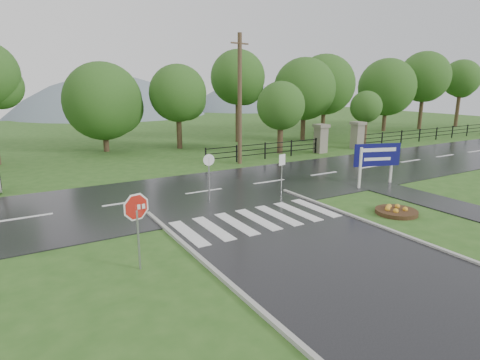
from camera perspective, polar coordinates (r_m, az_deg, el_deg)
ground at (r=12.60m, az=15.25°, el=-12.15°), size 120.00×120.00×0.00m
main_road at (r=20.35m, az=-5.15°, el=-1.73°), size 90.00×8.00×0.04m
walkway at (r=21.23m, az=23.74°, el=-2.21°), size 2.20×11.00×0.04m
crosswalk at (r=16.15m, az=2.52°, el=-5.60°), size 6.50×2.80×0.02m
pillar_west at (r=32.21m, az=11.42°, el=5.90°), size 1.00×1.00×2.24m
pillar_east at (r=34.99m, az=16.35°, el=6.21°), size 1.00×1.00×2.24m
fence_west at (r=29.08m, az=3.59°, el=4.42°), size 9.58×0.08×1.20m
fence_east at (r=43.45m, az=26.18°, el=6.14°), size 20.58×0.08×1.20m
hills at (r=76.64m, az=-20.40°, el=-3.05°), size 102.00×48.00×48.00m
treeline at (r=33.55m, az=-13.93°, el=4.03°), size 83.20×5.20×10.00m
stop_sign at (r=11.92m, az=-14.49°, el=-4.62°), size 1.07×0.28×2.47m
estate_billboard at (r=22.36m, az=18.91°, el=3.11°), size 2.53×0.90×2.29m
flower_bed at (r=18.17m, az=21.36°, el=-4.11°), size 1.73×1.73×0.35m
reg_sign_small at (r=19.76m, az=5.98°, el=2.04°), size 0.44×0.12×2.00m
reg_sign_round at (r=18.12m, az=-4.44°, el=1.06°), size 0.53×0.08×2.29m
utility_pole_east at (r=27.01m, az=-0.04°, el=11.41°), size 1.49×0.45×8.50m
entrance_tree_left at (r=31.36m, az=5.83°, el=10.43°), size 3.70×3.70×5.52m
entrance_tree_right at (r=37.61m, az=17.50°, el=9.86°), size 2.77×2.77×4.72m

